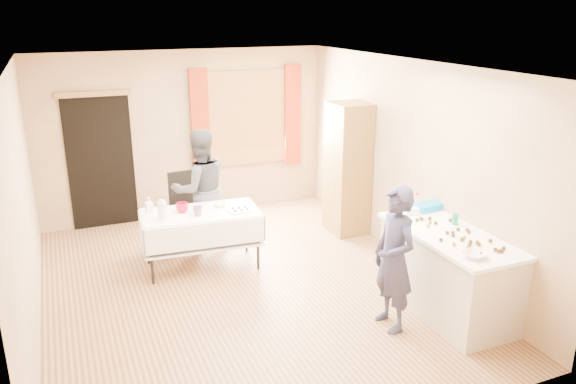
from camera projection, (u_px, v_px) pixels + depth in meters
name	position (u px, v px, depth m)	size (l,w,h in m)	color
floor	(244.00, 287.00, 6.74)	(4.50, 5.50, 0.02)	#9E7047
ceiling	(237.00, 65.00, 5.92)	(4.50, 5.50, 0.02)	white
wall_back	(186.00, 135.00, 8.75)	(4.50, 0.02, 2.60)	tan
wall_front	(364.00, 292.00, 3.91)	(4.50, 0.02, 2.60)	tan
wall_left	(21.00, 210.00, 5.50)	(0.02, 5.50, 2.60)	tan
wall_right	(409.00, 163.00, 7.16)	(0.02, 5.50, 2.60)	tan
window_frame	(247.00, 118.00, 9.02)	(1.32, 0.06, 1.52)	olive
window_pane	(247.00, 118.00, 9.00)	(1.20, 0.02, 1.40)	white
curtain_left	(200.00, 122.00, 8.69)	(0.28, 0.06, 1.65)	#A43217
curtain_right	(293.00, 115.00, 9.26)	(0.28, 0.06, 1.65)	#A43217
doorway	(101.00, 162.00, 8.34)	(0.95, 0.04, 2.00)	black
door_lintel	(93.00, 94.00, 7.99)	(1.05, 0.06, 0.08)	olive
cabinet	(348.00, 169.00, 8.15)	(0.50, 0.60, 1.92)	brown
counter	(447.00, 272.00, 6.09)	(0.79, 1.67, 0.91)	beige
party_table	(202.00, 234.00, 7.13)	(1.53, 0.87, 0.75)	black
chair	(188.00, 221.00, 7.98)	(0.46, 0.46, 1.00)	black
girl	(394.00, 259.00, 5.67)	(0.38, 0.57, 1.53)	#212140
woman	(201.00, 189.00, 7.64)	(0.85, 0.68, 1.66)	black
soda_can	(455.00, 219.00, 6.17)	(0.07, 0.07, 0.12)	#127C49
mixing_bowl	(474.00, 255.00, 5.36)	(0.26, 0.26, 0.05)	white
foam_block	(412.00, 211.00, 6.47)	(0.15, 0.10, 0.08)	white
blue_basket	(428.00, 207.00, 6.62)	(0.30, 0.20, 0.08)	#0681C9
pitcher	(162.00, 211.00, 6.76)	(0.11, 0.11, 0.22)	silver
cup_red	(182.00, 207.00, 7.01)	(0.20, 0.20, 0.12)	#BB092E
cup_rainbow	(198.00, 211.00, 6.88)	(0.14, 0.14, 0.12)	red
small_bowl	(220.00, 204.00, 7.22)	(0.16, 0.16, 0.05)	white
pastry_tray	(240.00, 210.00, 7.05)	(0.28, 0.20, 0.02)	white
bottle	(149.00, 205.00, 7.01)	(0.09, 0.10, 0.19)	white
cake_balls	(459.00, 236.00, 5.83)	(0.49, 1.08, 0.04)	#3F2314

